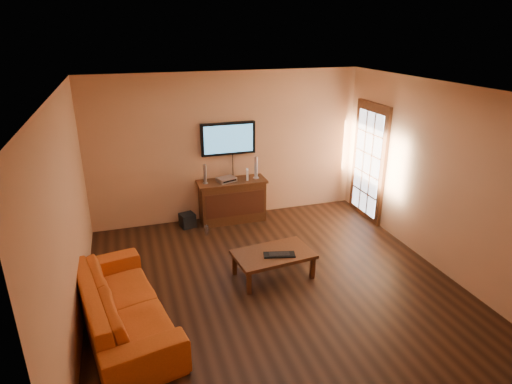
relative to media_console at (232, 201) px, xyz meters
name	(u,v)px	position (x,y,z in m)	size (l,w,h in m)	color
ground_plane	(273,284)	(0.00, -2.25, -0.40)	(5.00, 5.00, 0.00)	black
room_walls	(260,157)	(0.00, -1.63, 1.29)	(5.00, 5.00, 5.00)	tan
french_door	(369,163)	(2.46, -0.55, 0.65)	(0.07, 1.02, 2.22)	#3F1F0E
media_console	(232,201)	(0.00, 0.00, 0.00)	(1.25, 0.48, 0.79)	#3F1F0E
television	(228,139)	(0.00, 0.20, 1.13)	(1.00, 0.08, 0.59)	black
coffee_table	(273,256)	(0.07, -2.05, -0.06)	(1.17, 0.78, 0.38)	#3F1F0E
sofa	(122,296)	(-2.01, -2.58, 0.04)	(2.22, 0.65, 0.87)	#C34F15
speaker_left	(205,175)	(-0.48, 0.00, 0.55)	(0.10, 0.10, 0.35)	silver
speaker_right	(256,168)	(0.46, 0.00, 0.58)	(0.11, 0.11, 0.41)	silver
av_receiver	(226,179)	(-0.10, 0.00, 0.43)	(0.32, 0.23, 0.07)	silver
game_console	(247,174)	(0.29, -0.02, 0.49)	(0.04, 0.14, 0.20)	white
subwoofer	(187,220)	(-0.85, -0.02, -0.27)	(0.25, 0.25, 0.25)	black
bottle	(207,230)	(-0.59, -0.47, -0.30)	(0.07, 0.07, 0.20)	white
keyboard	(279,255)	(0.13, -2.15, 0.00)	(0.47, 0.27, 0.03)	black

